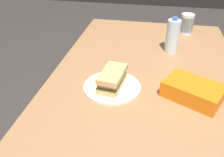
# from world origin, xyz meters

# --- Properties ---
(dining_table) EXTENTS (1.71, 0.92, 0.75)m
(dining_table) POSITION_xyz_m (0.00, 0.00, 0.66)
(dining_table) COLOR #9E7047
(dining_table) RESTS_ON ground_plane
(paper_plate) EXTENTS (0.25, 0.25, 0.01)m
(paper_plate) POSITION_xyz_m (0.04, -0.15, 0.76)
(paper_plate) COLOR white
(paper_plate) RESTS_ON dining_table
(sandwich) EXTENTS (0.19, 0.12, 0.08)m
(sandwich) POSITION_xyz_m (0.04, -0.15, 0.80)
(sandwich) COLOR #DBB26B
(sandwich) RESTS_ON paper_plate
(chip_bag) EXTENTS (0.24, 0.27, 0.07)m
(chip_bag) POSITION_xyz_m (0.05, 0.20, 0.79)
(chip_bag) COLOR orange
(chip_bag) RESTS_ON dining_table
(water_bottle_tall) EXTENTS (0.07, 0.07, 0.20)m
(water_bottle_tall) POSITION_xyz_m (-0.39, 0.12, 0.85)
(water_bottle_tall) COLOR silver
(water_bottle_tall) RESTS_ON dining_table
(plastic_cup_stack) EXTENTS (0.08, 0.08, 0.13)m
(plastic_cup_stack) POSITION_xyz_m (-0.68, 0.22, 0.82)
(plastic_cup_stack) COLOR silver
(plastic_cup_stack) RESTS_ON dining_table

